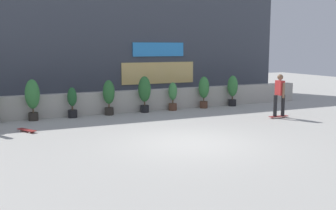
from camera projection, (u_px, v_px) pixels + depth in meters
name	position (u px, v px, depth m)	size (l,w,h in m)	color
ground_plane	(190.00, 143.00, 11.45)	(48.00, 48.00, 0.00)	#B2AFA8
planter_wall	(123.00, 101.00, 16.78)	(18.00, 0.40, 0.90)	#B2ADA3
building_backdrop	(97.00, 36.00, 19.96)	(20.00, 2.08, 6.50)	#424751
potted_plant_1	(32.00, 97.00, 14.78)	(0.54, 0.54, 1.54)	#2D2823
potted_plant_2	(72.00, 102.00, 15.42)	(0.36, 0.36, 1.19)	black
potted_plant_3	(109.00, 95.00, 16.00)	(0.47, 0.47, 1.41)	#2D2823
potted_plant_4	(145.00, 91.00, 16.63)	(0.52, 0.52, 1.52)	black
potted_plant_5	(173.00, 95.00, 17.21)	(0.38, 0.38, 1.22)	brown
potted_plant_6	(204.00, 90.00, 17.83)	(0.48, 0.48, 1.42)	brown
potted_plant_7	(233.00, 89.00, 18.46)	(0.47, 0.47, 1.42)	black
skater_by_wall_left	(280.00, 94.00, 15.31)	(0.81, 0.56, 1.70)	maroon
skateboard_near_camera	(27.00, 130.00, 12.90)	(0.57, 0.79, 0.08)	maroon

